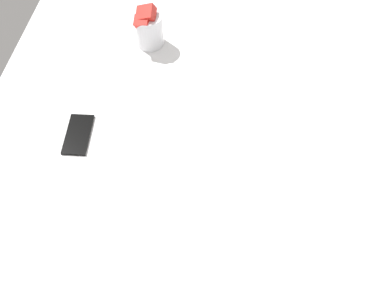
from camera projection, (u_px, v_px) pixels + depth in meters
The scene contains 3 objects.
bed_mattress at pixel (219, 145), 140.17cm from camera, with size 180.00×140.00×18.00cm, color white.
snack_cup at pixel (148, 28), 148.55cm from camera, with size 9.50×9.04×15.04cm.
cell_phone at pixel (78, 134), 130.83cm from camera, with size 6.80×14.00×0.80cm, color black.
Camera 1 is at (82.20, 2.54, 122.81)cm, focal length 43.31 mm.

